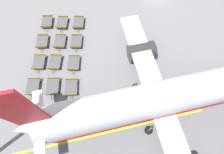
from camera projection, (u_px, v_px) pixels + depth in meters
name	position (u px, v px, depth m)	size (l,w,h in m)	color
airplane	(166.00, 97.00, 21.30)	(28.53, 36.74, 12.95)	silver
baggage_dolly_row_near_col_a	(47.00, 22.00, 29.84)	(3.21, 1.96, 0.92)	#515459
baggage_dolly_row_near_col_b	(42.00, 42.00, 28.07)	(3.22, 1.97, 0.92)	#515459
baggage_dolly_row_near_col_c	(39.00, 62.00, 26.41)	(3.23, 2.02, 0.92)	#515459
baggage_dolly_row_near_col_d	(33.00, 87.00, 24.69)	(3.23, 1.99, 0.92)	#515459
baggage_dolly_row_mid_a_col_a	(62.00, 23.00, 29.77)	(3.26, 2.13, 0.92)	#515459
baggage_dolly_row_mid_a_col_b	(60.00, 42.00, 28.07)	(3.25, 2.06, 0.92)	#515459
baggage_dolly_row_mid_a_col_c	(55.00, 62.00, 26.41)	(3.26, 2.12, 0.92)	#515459
baggage_dolly_row_mid_a_col_d	(53.00, 86.00, 24.71)	(3.22, 1.97, 0.92)	#515459
baggage_dolly_row_mid_b_col_a	(79.00, 23.00, 29.78)	(3.25, 2.06, 0.92)	#515459
baggage_dolly_row_mid_b_col_b	(76.00, 42.00, 28.07)	(3.24, 2.04, 0.92)	#515459
baggage_dolly_row_mid_b_col_c	(74.00, 63.00, 26.35)	(3.24, 2.04, 0.92)	#515459
baggage_dolly_row_mid_b_col_d	(71.00, 87.00, 24.64)	(3.21, 1.95, 0.92)	#515459
stand_guidance_stripe	(108.00, 132.00, 22.48)	(2.93, 26.27, 0.01)	yellow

